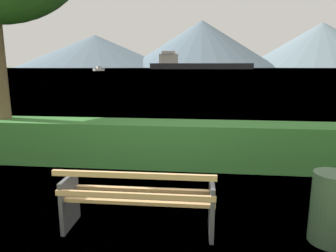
% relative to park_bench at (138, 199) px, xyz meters
% --- Properties ---
extents(ground_plane, '(1400.00, 1400.00, 0.00)m').
position_rel_park_bench_xyz_m(ground_plane, '(-0.00, 0.06, -0.43)').
color(ground_plane, olive).
extents(water_surface, '(620.00, 620.00, 0.00)m').
position_rel_park_bench_xyz_m(water_surface, '(-0.00, 308.79, -0.43)').
color(water_surface, '#6B8EA3').
rests_on(water_surface, ground_plane).
extents(park_bench, '(1.89, 0.59, 0.87)m').
position_rel_park_bench_xyz_m(park_bench, '(0.00, 0.00, 0.00)').
color(park_bench, tan).
rests_on(park_bench, ground_plane).
extents(hedge_row, '(7.48, 0.84, 0.91)m').
position_rel_park_bench_xyz_m(hedge_row, '(-0.00, 2.63, 0.02)').
color(hedge_row, '#387A33').
rests_on(hedge_row, ground_plane).
extents(trash_bin, '(0.44, 0.44, 0.85)m').
position_rel_park_bench_xyz_m(trash_bin, '(2.26, 0.02, -0.01)').
color(trash_bin, '#385138').
rests_on(trash_bin, ground_plane).
extents(cargo_ship_large, '(81.55, 13.49, 14.07)m').
position_rel_park_bench_xyz_m(cargo_ship_large, '(-6.11, 243.41, 3.50)').
color(cargo_ship_large, '#232328').
rests_on(cargo_ship_large, water_surface).
extents(sailboat_mid, '(4.82, 5.38, 2.16)m').
position_rel_park_bench_xyz_m(sailboat_mid, '(-47.81, 136.66, 0.33)').
color(sailboat_mid, silver).
rests_on(sailboat_mid, water_surface).
extents(distant_hills, '(676.94, 315.08, 82.01)m').
position_rel_park_bench_xyz_m(distant_hills, '(24.76, 557.67, 36.78)').
color(distant_hills, slate).
rests_on(distant_hills, ground_plane).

